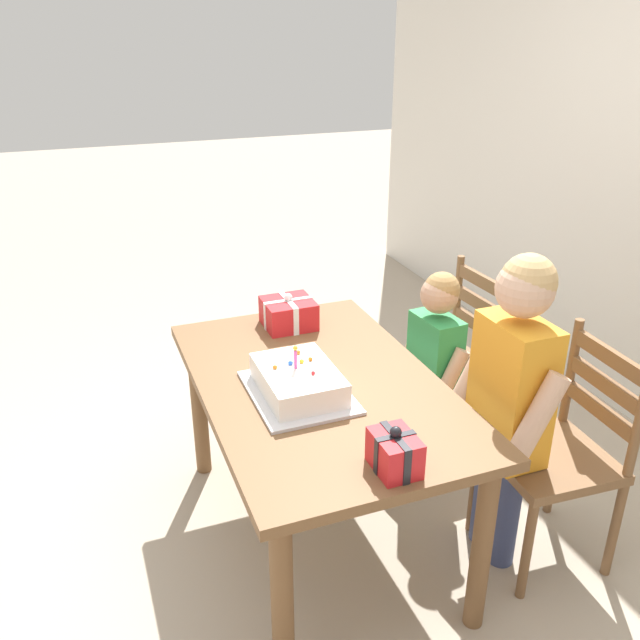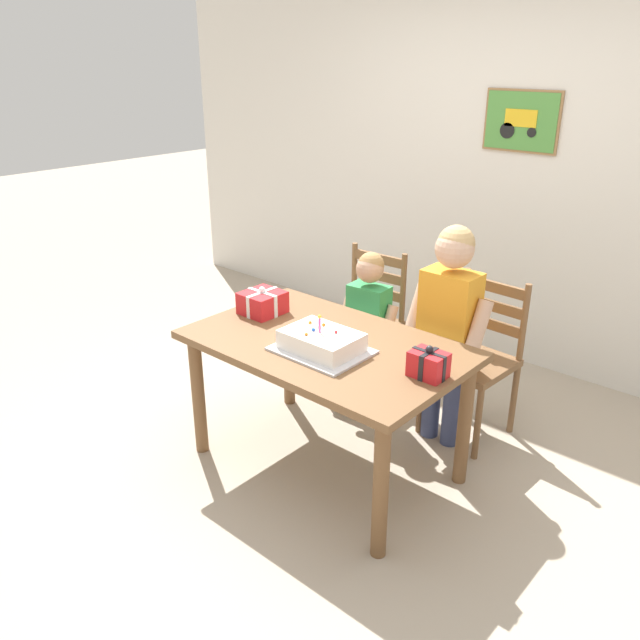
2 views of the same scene
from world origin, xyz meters
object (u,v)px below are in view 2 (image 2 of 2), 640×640
object	(u,v)px
gift_box_red_large	(263,303)
child_older	(449,316)
birthday_cake	(322,342)
gift_box_beside_cake	(428,364)
dining_table	(326,360)
child_younger	(368,317)
chair_right	(475,358)
chair_left	(364,321)

from	to	relation	value
gift_box_red_large	child_older	size ratio (longest dim) A/B	0.17
birthday_cake	gift_box_beside_cake	xyz separation A→B (m)	(0.52, 0.12, 0.01)
dining_table	birthday_cake	world-z (taller)	birthday_cake
birthday_cake	gift_box_red_large	size ratio (longest dim) A/B	2.01
dining_table	gift_box_red_large	size ratio (longest dim) A/B	6.31
dining_table	child_older	world-z (taller)	child_older
gift_box_beside_cake	gift_box_red_large	bearing A→B (deg)	178.22
dining_table	child_younger	size ratio (longest dim) A/B	1.37
birthday_cake	gift_box_beside_cake	distance (m)	0.54
gift_box_beside_cake	chair_right	bearing A→B (deg)	102.47
gift_box_red_large	chair_right	world-z (taller)	chair_right
chair_left	chair_right	xyz separation A→B (m)	(0.80, -0.00, 0.00)
child_older	child_younger	bearing A→B (deg)	179.94
gift_box_beside_cake	chair_left	world-z (taller)	chair_left
chair_left	chair_right	size ratio (longest dim) A/B	1.00
birthday_cake	child_younger	bearing A→B (deg)	110.14
chair_right	child_younger	size ratio (longest dim) A/B	0.91
child_younger	chair_left	bearing A→B (deg)	132.41
chair_right	child_younger	distance (m)	0.66
birthday_cake	chair_right	size ratio (longest dim) A/B	0.48
birthday_cake	chair_right	distance (m)	1.04
chair_left	gift_box_red_large	bearing A→B (deg)	-98.36
chair_right	child_younger	xyz separation A→B (m)	(-0.61, -0.21, 0.15)
gift_box_beside_cake	child_younger	xyz separation A→B (m)	(-0.79, 0.60, -0.18)
chair_left	child_older	distance (m)	0.81
birthday_cake	chair_right	world-z (taller)	birthday_cake
gift_box_beside_cake	birthday_cake	bearing A→B (deg)	-166.97
birthday_cake	child_younger	distance (m)	0.79
child_older	dining_table	bearing A→B (deg)	-117.57
gift_box_red_large	child_younger	xyz separation A→B (m)	(0.30, 0.57, -0.18)
child_younger	birthday_cake	bearing A→B (deg)	-69.86
birthday_cake	gift_box_beside_cake	size ratio (longest dim) A/B	2.66
dining_table	birthday_cake	xyz separation A→B (m)	(0.06, -0.10, 0.15)
child_younger	child_older	bearing A→B (deg)	-0.06
chair_left	dining_table	bearing A→B (deg)	-64.35
chair_left	child_older	bearing A→B (deg)	-16.01
dining_table	gift_box_beside_cake	distance (m)	0.60
dining_table	birthday_cake	distance (m)	0.19
child_younger	gift_box_red_large	bearing A→B (deg)	-118.06
child_older	child_younger	world-z (taller)	child_older
gift_box_red_large	chair_left	world-z (taller)	chair_left
dining_table	gift_box_beside_cake	size ratio (longest dim) A/B	8.37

